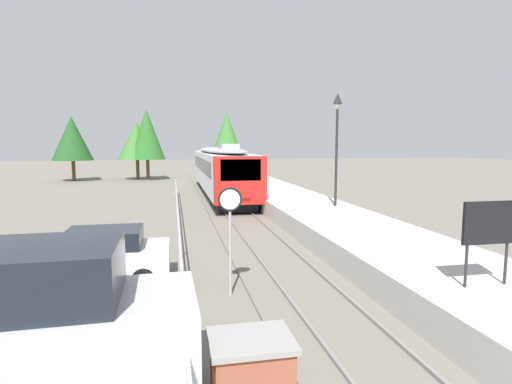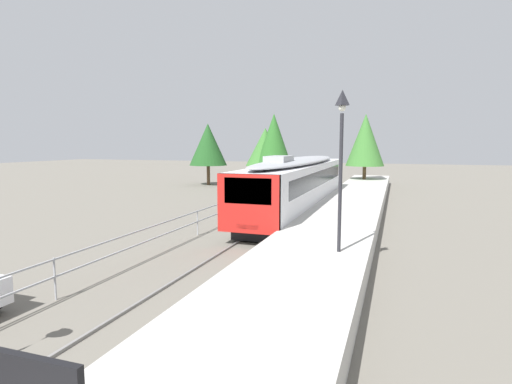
% 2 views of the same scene
% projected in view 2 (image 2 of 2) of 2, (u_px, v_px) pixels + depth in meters
% --- Properties ---
extents(ground_plane, '(160.00, 160.00, 0.00)m').
position_uv_depth(ground_plane, '(212.00, 231.00, 21.23)').
color(ground_plane, '#6B665B').
extents(track_rails, '(3.20, 60.00, 0.14)m').
position_uv_depth(track_rails, '(267.00, 235.00, 20.26)').
color(track_rails, '#6B665B').
rests_on(track_rails, ground).
extents(commuter_train, '(2.82, 19.44, 3.74)m').
position_uv_depth(commuter_train, '(299.00, 181.00, 26.44)').
color(commuter_train, silver).
rests_on(commuter_train, track_rails).
extents(station_platform, '(3.90, 60.00, 0.90)m').
position_uv_depth(station_platform, '(333.00, 231.00, 19.16)').
color(station_platform, '#B7B5AD').
rests_on(station_platform, ground).
extents(platform_lamp_mid_platform, '(0.34, 0.34, 5.35)m').
position_uv_depth(platform_lamp_mid_platform, '(341.00, 141.00, 13.39)').
color(platform_lamp_mid_platform, '#232328').
rests_on(platform_lamp_mid_platform, station_platform).
extents(carpark_fence, '(0.06, 36.06, 1.25)m').
position_uv_depth(carpark_fence, '(54.00, 269.00, 11.83)').
color(carpark_fence, '#9EA0A5').
rests_on(carpark_fence, ground).
extents(tree_behind_carpark, '(3.87, 3.87, 7.55)m').
position_uv_depth(tree_behind_carpark, '(365.00, 140.00, 41.75)').
color(tree_behind_carpark, brown).
rests_on(tree_behind_carpark, ground).
extents(tree_behind_station_far, '(4.12, 4.12, 6.74)m').
position_uv_depth(tree_behind_station_far, '(208.00, 145.00, 44.87)').
color(tree_behind_station_far, brown).
rests_on(tree_behind_station_far, ground).
extents(tree_distant_left, '(3.76, 3.76, 7.62)m').
position_uv_depth(tree_distant_left, '(274.00, 140.00, 42.24)').
color(tree_distant_left, brown).
rests_on(tree_distant_left, ground).
extents(tree_distant_centre, '(4.15, 4.15, 6.18)m').
position_uv_depth(tree_distant_centre, '(265.00, 147.00, 43.25)').
color(tree_distant_centre, brown).
rests_on(tree_distant_centre, ground).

